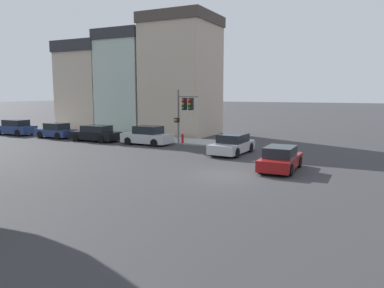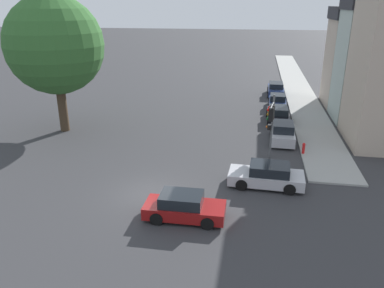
{
  "view_description": "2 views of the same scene",
  "coord_description": "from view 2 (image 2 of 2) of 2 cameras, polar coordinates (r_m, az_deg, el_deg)",
  "views": [
    {
      "loc": [
        -18.16,
        -6.88,
        4.32
      ],
      "look_at": [
        1.21,
        2.78,
        1.33
      ],
      "focal_mm": 35.0,
      "sensor_mm": 36.0,
      "label": 1
    },
    {
      "loc": [
        5.63,
        -18.23,
        10.16
      ],
      "look_at": [
        1.8,
        3.68,
        1.82
      ],
      "focal_mm": 35.0,
      "sensor_mm": 36.0,
      "label": 2
    }
  ],
  "objects": [
    {
      "name": "ground_plane",
      "position": [
        21.62,
        -6.44,
        -7.63
      ],
      "size": [
        300.0,
        300.0,
        0.0
      ],
      "primitive_type": "plane",
      "color": "#333335"
    },
    {
      "name": "sidewalk_strip",
      "position": [
        52.52,
        15.54,
        8.73
      ],
      "size": [
        3.43,
        60.0,
        0.13
      ],
      "color": "#9E9E99",
      "rests_on": "ground_plane"
    },
    {
      "name": "rowhouse_backdrop",
      "position": [
        37.12,
        26.97,
        11.22
      ],
      "size": [
        8.18,
        18.17,
        12.01
      ],
      "color": "#BCA893",
      "rests_on": "ground_plane"
    },
    {
      "name": "street_tree",
      "position": [
        32.49,
        -20.17,
        13.91
      ],
      "size": [
        7.76,
        7.76,
        10.99
      ],
      "color": "#423323",
      "rests_on": "ground_plane"
    },
    {
      "name": "traffic_signal",
      "position": [
        25.45,
        11.95,
        3.92
      ],
      "size": [
        0.54,
        1.94,
        4.52
      ],
      "rotation": [
        0.0,
        0.0,
        3.0
      ],
      "color": "#515456",
      "rests_on": "ground_plane"
    },
    {
      "name": "crossing_car_0",
      "position": [
        22.6,
        11.34,
        -4.73
      ],
      "size": [
        4.44,
        2.12,
        1.4
      ],
      "rotation": [
        0.0,
        0.0,
        3.11
      ],
      "color": "#B7B7BC",
      "rests_on": "ground_plane"
    },
    {
      "name": "crossing_car_1",
      "position": [
        18.97,
        -1.26,
        -9.56
      ],
      "size": [
        4.06,
        1.85,
        1.36
      ],
      "rotation": [
        0.0,
        0.0,
        0.01
      ],
      "color": "maroon",
      "rests_on": "ground_plane"
    },
    {
      "name": "parked_car_0",
      "position": [
        30.12,
        13.64,
        1.7
      ],
      "size": [
        1.94,
        4.23,
        1.56
      ],
      "rotation": [
        0.0,
        0.0,
        1.55
      ],
      "color": "#B7B7BC",
      "rests_on": "ground_plane"
    },
    {
      "name": "parked_car_1",
      "position": [
        35.26,
        12.94,
        4.4
      ],
      "size": [
        2.03,
        4.59,
        1.41
      ],
      "rotation": [
        0.0,
        0.0,
        1.59
      ],
      "color": "black",
      "rests_on": "ground_plane"
    },
    {
      "name": "parked_car_2",
      "position": [
        40.08,
        12.89,
        6.34
      ],
      "size": [
        1.94,
        3.88,
        1.43
      ],
      "rotation": [
        0.0,
        0.0,
        1.54
      ],
      "color": "navy",
      "rests_on": "ground_plane"
    },
    {
      "name": "parked_car_3",
      "position": [
        45.61,
        12.63,
        8.14
      ],
      "size": [
        1.87,
        4.56,
        1.56
      ],
      "rotation": [
        0.0,
        0.0,
        1.57
      ],
      "color": "navy",
      "rests_on": "ground_plane"
    },
    {
      "name": "fire_hydrant",
      "position": [
        27.85,
        16.63,
        -0.67
      ],
      "size": [
        0.22,
        0.22,
        0.92
      ],
      "color": "red",
      "rests_on": "ground_plane"
    }
  ]
}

